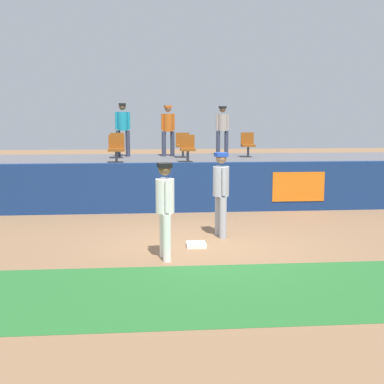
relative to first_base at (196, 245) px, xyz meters
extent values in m
plane|color=#846042|center=(0.18, 0.19, -0.04)|extent=(60.00, 60.00, 0.00)
cube|color=#26662B|center=(0.18, -2.77, -0.04)|extent=(18.00, 2.80, 0.01)
cube|color=white|center=(0.00, 0.00, 0.00)|extent=(0.40, 0.40, 0.08)
cylinder|color=white|center=(-0.70, -0.73, 0.41)|extent=(0.15, 0.15, 0.90)
cylinder|color=white|center=(-0.64, -1.05, 0.41)|extent=(0.15, 0.15, 0.90)
cylinder|color=white|center=(-0.67, -0.89, 1.18)|extent=(0.40, 0.40, 0.64)
sphere|color=brown|center=(-0.67, -0.89, 1.68)|extent=(0.24, 0.24, 0.24)
cube|color=black|center=(-0.67, -0.89, 1.76)|extent=(0.29, 0.29, 0.08)
cylinder|color=white|center=(-0.70, -0.68, 1.20)|extent=(0.09, 0.09, 0.60)
cylinder|color=white|center=(-0.64, -1.10, 1.20)|extent=(0.09, 0.09, 0.60)
ellipsoid|color=brown|center=(-0.60, -0.67, 0.95)|extent=(0.15, 0.22, 0.28)
cylinder|color=#9EA3AD|center=(0.60, 1.00, 0.43)|extent=(0.16, 0.16, 0.93)
cylinder|color=#9EA3AD|center=(0.66, 0.66, 0.43)|extent=(0.16, 0.16, 0.93)
cylinder|color=#9EA3AD|center=(0.63, 0.83, 1.22)|extent=(0.42, 0.42, 0.66)
sphere|color=#8C6647|center=(0.63, 0.83, 1.73)|extent=(0.24, 0.24, 0.24)
cube|color=#193899|center=(0.63, 0.83, 1.81)|extent=(0.30, 0.30, 0.09)
cylinder|color=#9EA3AD|center=(0.59, 1.04, 1.24)|extent=(0.10, 0.10, 0.61)
cylinder|color=#9EA3AD|center=(0.67, 0.61, 1.24)|extent=(0.10, 0.10, 0.61)
cube|color=navy|center=(0.18, 3.84, 0.66)|extent=(18.00, 0.24, 1.40)
cube|color=orange|center=(3.27, 3.72, 0.66)|extent=(1.50, 0.02, 0.84)
cube|color=#59595E|center=(0.18, 6.41, 0.59)|extent=(18.00, 4.80, 1.27)
cylinder|color=#4C4C51|center=(-2.01, 7.01, 1.43)|extent=(0.08, 0.08, 0.40)
cube|color=#8C4714|center=(-2.01, 7.01, 1.63)|extent=(0.46, 0.44, 0.08)
cube|color=#8C4714|center=(-2.01, 7.20, 1.87)|extent=(0.46, 0.06, 0.40)
cylinder|color=#4C4C51|center=(2.45, 7.01, 1.43)|extent=(0.08, 0.08, 0.40)
cube|color=#8C4714|center=(2.45, 7.01, 1.63)|extent=(0.45, 0.44, 0.08)
cube|color=#8C4714|center=(2.45, 7.20, 1.87)|extent=(0.45, 0.06, 0.40)
cylinder|color=#4C4C51|center=(0.23, 5.21, 1.43)|extent=(0.08, 0.08, 0.40)
cube|color=#8C4714|center=(0.23, 5.21, 1.63)|extent=(0.45, 0.44, 0.08)
cube|color=#8C4714|center=(0.23, 5.40, 1.87)|extent=(0.45, 0.06, 0.40)
cylinder|color=#4C4C51|center=(0.21, 7.01, 1.43)|extent=(0.08, 0.08, 0.40)
cube|color=#8C4714|center=(0.21, 7.01, 1.63)|extent=(0.46, 0.44, 0.08)
cube|color=#8C4714|center=(0.21, 7.20, 1.87)|extent=(0.46, 0.06, 0.40)
cylinder|color=#4C4C51|center=(-1.93, 5.21, 1.43)|extent=(0.08, 0.08, 0.40)
cube|color=#8C4714|center=(-1.93, 5.21, 1.63)|extent=(0.48, 0.44, 0.08)
cube|color=#8C4714|center=(-1.93, 5.40, 1.87)|extent=(0.48, 0.06, 0.40)
cylinder|color=#33384C|center=(-1.67, 7.65, 1.68)|extent=(0.15, 0.15, 0.90)
cylinder|color=#33384C|center=(-2.00, 7.64, 1.68)|extent=(0.15, 0.15, 0.90)
cylinder|color=teal|center=(-1.83, 7.65, 2.45)|extent=(0.36, 0.36, 0.64)
sphere|color=brown|center=(-1.83, 7.65, 2.95)|extent=(0.24, 0.24, 0.24)
cube|color=black|center=(-1.83, 7.65, 3.02)|extent=(0.25, 0.25, 0.08)
cylinder|color=teal|center=(-1.62, 7.66, 2.47)|extent=(0.09, 0.09, 0.59)
cylinder|color=teal|center=(-2.05, 7.64, 2.47)|extent=(0.09, 0.09, 0.59)
cylinder|color=#33384C|center=(-0.12, 7.70, 1.66)|extent=(0.15, 0.15, 0.87)
cylinder|color=#33384C|center=(-0.42, 7.62, 1.66)|extent=(0.15, 0.15, 0.87)
cylinder|color=#BF5919|center=(-0.27, 7.66, 2.40)|extent=(0.42, 0.42, 0.61)
sphere|color=#8C6647|center=(-0.27, 7.66, 2.88)|extent=(0.23, 0.23, 0.23)
cube|color=#BF5919|center=(-0.27, 7.66, 2.95)|extent=(0.29, 0.29, 0.08)
cylinder|color=#BF5919|center=(-0.07, 7.72, 2.42)|extent=(0.09, 0.09, 0.57)
cylinder|color=#BF5919|center=(-0.46, 7.60, 2.42)|extent=(0.09, 0.09, 0.57)
cylinder|color=#33384C|center=(1.89, 8.29, 1.66)|extent=(0.15, 0.15, 0.86)
cylinder|color=#33384C|center=(1.58, 8.25, 1.66)|extent=(0.15, 0.15, 0.86)
cylinder|color=#A5998C|center=(1.74, 8.27, 2.39)|extent=(0.37, 0.37, 0.61)
sphere|color=brown|center=(1.74, 8.27, 2.87)|extent=(0.22, 0.22, 0.22)
cube|color=black|center=(1.74, 8.27, 2.94)|extent=(0.26, 0.26, 0.08)
cylinder|color=#A5998C|center=(1.94, 8.29, 2.41)|extent=(0.09, 0.09, 0.57)
cylinder|color=#A5998C|center=(1.54, 8.24, 2.41)|extent=(0.09, 0.09, 0.57)
camera|label=1|loc=(-0.98, -10.34, 2.69)|focal=47.96mm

